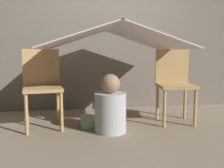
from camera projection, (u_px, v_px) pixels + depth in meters
ground_plane at (116, 132)px, 2.67m from camera, size 8.80×8.80×0.00m
wall_back at (102, 24)px, 3.65m from camera, size 7.00×0.05×2.50m
chair_left at (42, 84)px, 2.80m from camera, size 0.47×0.47×0.88m
chair_right at (174, 81)px, 3.03m from camera, size 0.45×0.45×0.88m
sheet_canopy at (112, 37)px, 2.78m from camera, size 1.54×1.24×0.26m
person_front at (110, 108)px, 2.64m from camera, size 0.33×0.33×0.62m
floor_cushion at (100, 121)px, 2.89m from camera, size 0.43×0.34×0.10m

